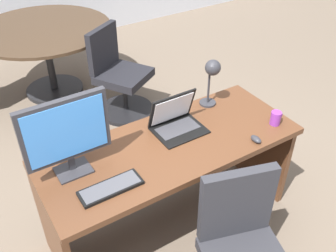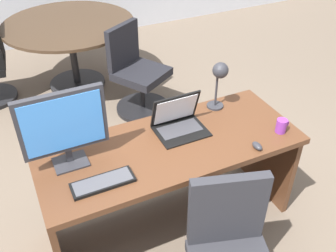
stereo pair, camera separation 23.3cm
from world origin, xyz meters
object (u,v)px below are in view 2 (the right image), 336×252
mouse (257,146)px  coffee_mug (282,126)px  monitor (63,125)px  desk_lamp (220,76)px  meeting_chair_far (137,77)px  laptop (178,119)px  meeting_table (71,38)px  keyboard (103,182)px  desk (167,164)px

mouse → coffee_mug: 0.26m
monitor → coffee_mug: 1.39m
monitor → desk_lamp: (1.10, 0.13, -0.02)m
monitor → meeting_chair_far: (0.98, 1.43, -0.66)m
laptop → meeting_table: laptop is taller
meeting_chair_far → coffee_mug: bearing=-78.2°
monitor → mouse: bearing=-18.4°
keyboard → desk: bearing=22.2°
coffee_mug → desk_lamp: bearing=119.3°
keyboard → mouse: bearing=-6.7°
laptop → coffee_mug: (0.60, -0.33, -0.03)m
desk → meeting_table: bearing=92.6°
keyboard → monitor: bearing=115.7°
meeting_table → keyboard: bearing=-99.2°
mouse → meeting_chair_far: size_ratio=0.09×
keyboard → coffee_mug: bearing=-1.8°
monitor → laptop: (0.74, 0.04, -0.21)m
meeting_chair_far → mouse: bearing=-86.4°
laptop → keyboard: (-0.62, -0.30, -0.06)m
desk → laptop: 0.32m
desk_lamp → meeting_table: size_ratio=0.26×
desk → monitor: monitor is taller
mouse → desk_lamp: size_ratio=0.23×
laptop → coffee_mug: laptop is taller
keyboard → meeting_table: (0.39, 2.45, -0.18)m
desk → coffee_mug: coffee_mug is taller
mouse → coffee_mug: (0.24, 0.08, 0.03)m
laptop → meeting_chair_far: bearing=80.2°
desk_lamp → laptop: bearing=-166.1°
coffee_mug → meeting_chair_far: meeting_chair_far is taller
desk → coffee_mug: bearing=-18.5°
meeting_table → meeting_chair_far: (0.46, -0.76, -0.21)m
coffee_mug → meeting_chair_far: (-0.36, 1.72, -0.42)m
desk → monitor: 0.79m
keyboard → meeting_table: keyboard is taller
monitor → coffee_mug: monitor is taller
keyboard → desk_lamp: bearing=21.4°
desk → laptop: (0.12, 0.09, 0.28)m
monitor → desk: bearing=-4.4°
monitor → mouse: monitor is taller
coffee_mug → meeting_table: bearing=108.3°
meeting_table → coffee_mug: bearing=-71.7°
monitor → keyboard: bearing=-64.3°
desk → keyboard: 0.58m
laptop → meeting_table: size_ratio=0.24×
keyboard → meeting_chair_far: (0.86, 1.68, -0.39)m
monitor → keyboard: size_ratio=1.38×
meeting_chair_far → meeting_table: bearing=121.3°
laptop → desk_lamp: (0.36, 0.09, 0.19)m
laptop → desk_lamp: desk_lamp is taller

